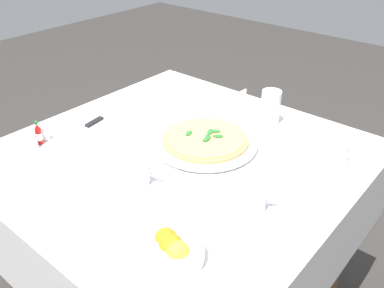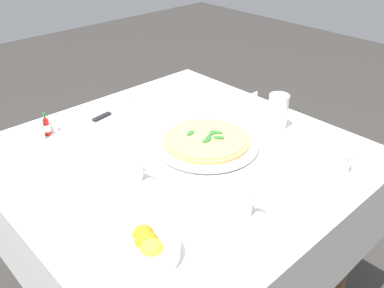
# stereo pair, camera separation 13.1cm
# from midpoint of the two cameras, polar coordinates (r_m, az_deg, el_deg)

# --- Properties ---
(dining_table) EXTENTS (1.04, 1.04, 0.74)m
(dining_table) POSITION_cam_midpoint_polar(r_m,az_deg,el_deg) (1.38, 0.81, -6.15)
(dining_table) COLOR white
(dining_table) RESTS_ON ground_plane
(pizza_plate) EXTENTS (0.34, 0.34, 0.02)m
(pizza_plate) POSITION_cam_midpoint_polar(r_m,az_deg,el_deg) (1.33, 4.78, 0.02)
(pizza_plate) COLOR white
(pizza_plate) RESTS_ON dining_table
(pizza) EXTENTS (0.28, 0.28, 0.02)m
(pizza) POSITION_cam_midpoint_polar(r_m,az_deg,el_deg) (1.33, 4.82, 0.54)
(pizza) COLOR #DBAD60
(pizza) RESTS_ON pizza_plate
(coffee_cup_far_right) EXTENTS (0.13, 0.13, 0.06)m
(coffee_cup_far_right) POSITION_cam_midpoint_polar(r_m,az_deg,el_deg) (1.30, 22.05, -2.43)
(coffee_cup_far_right) COLOR white
(coffee_cup_far_right) RESTS_ON dining_table
(coffee_cup_left_edge) EXTENTS (0.13, 0.13, 0.06)m
(coffee_cup_left_edge) POSITION_cam_midpoint_polar(r_m,az_deg,el_deg) (1.07, 9.91, -8.34)
(coffee_cup_left_edge) COLOR white
(coffee_cup_left_edge) RESTS_ON dining_table
(coffee_cup_back_corner) EXTENTS (0.13, 0.13, 0.07)m
(coffee_cup_back_corner) POSITION_cam_midpoint_polar(r_m,az_deg,el_deg) (1.17, -5.39, -3.74)
(coffee_cup_back_corner) COLOR white
(coffee_cup_back_corner) RESTS_ON dining_table
(water_glass_far_left) EXTENTS (0.07, 0.07, 0.12)m
(water_glass_far_left) POSITION_cam_midpoint_polar(r_m,az_deg,el_deg) (1.47, 14.22, 4.07)
(water_glass_far_left) COLOR white
(water_glass_far_left) RESTS_ON dining_table
(napkin_folded) EXTENTS (0.23, 0.14, 0.02)m
(napkin_folded) POSITION_cam_midpoint_polar(r_m,az_deg,el_deg) (1.52, -8.53, 3.80)
(napkin_folded) COLOR white
(napkin_folded) RESTS_ON dining_table
(dinner_knife) EXTENTS (0.20, 0.05, 0.01)m
(dinner_knife) POSITION_cam_midpoint_polar(r_m,az_deg,el_deg) (1.51, -8.49, 4.31)
(dinner_knife) COLOR silver
(dinner_knife) RESTS_ON napkin_folded
(citrus_bowl) EXTENTS (0.15, 0.15, 0.06)m
(citrus_bowl) POSITION_cam_midpoint_polar(r_m,az_deg,el_deg) (0.94, -2.15, -14.09)
(citrus_bowl) COLOR white
(citrus_bowl) RESTS_ON dining_table
(hot_sauce_bottle) EXTENTS (0.02, 0.02, 0.08)m
(hot_sauce_bottle) POSITION_cam_midpoint_polar(r_m,az_deg,el_deg) (1.44, -17.00, 2.31)
(hot_sauce_bottle) COLOR #B7140F
(hot_sauce_bottle) RESTS_ON dining_table
(salt_shaker) EXTENTS (0.03, 0.03, 0.06)m
(salt_shaker) POSITION_cam_midpoint_polar(r_m,az_deg,el_deg) (1.47, -16.17, 2.50)
(salt_shaker) COLOR white
(salt_shaker) RESTS_ON dining_table
(pepper_shaker) EXTENTS (0.03, 0.03, 0.06)m
(pepper_shaker) POSITION_cam_midpoint_polar(r_m,az_deg,el_deg) (1.43, -17.73, 1.48)
(pepper_shaker) COLOR white
(pepper_shaker) RESTS_ON dining_table
(menu_card) EXTENTS (0.09, 0.01, 0.06)m
(menu_card) POSITION_cam_midpoint_polar(r_m,az_deg,el_deg) (1.58, 10.16, 5.65)
(menu_card) COLOR white
(menu_card) RESTS_ON dining_table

